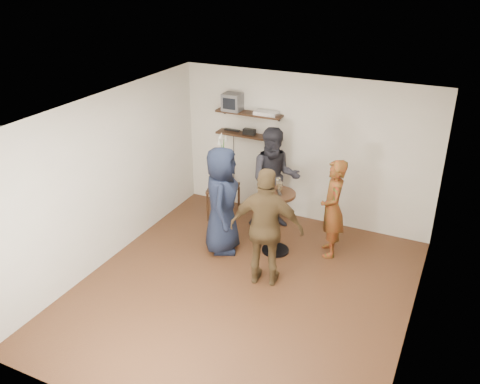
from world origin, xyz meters
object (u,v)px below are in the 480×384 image
at_px(person_plaid, 333,209).
at_px(person_dark, 275,179).
at_px(radio, 249,132).
at_px(side_table, 223,192).
at_px(person_brown, 267,228).
at_px(drinks_table, 277,214).
at_px(crt_monitor, 233,102).
at_px(dvd_deck, 267,113).
at_px(person_navy, 222,200).

relative_size(person_plaid, person_dark, 0.89).
height_order(radio, person_plaid, person_plaid).
relative_size(side_table, person_brown, 0.36).
relative_size(drinks_table, person_dark, 0.58).
height_order(crt_monitor, dvd_deck, crt_monitor).
bearing_deg(drinks_table, radio, 130.64).
bearing_deg(crt_monitor, person_brown, -53.24).
relative_size(crt_monitor, dvd_deck, 0.80).
distance_m(crt_monitor, person_brown, 2.76).
height_order(dvd_deck, person_brown, dvd_deck).
bearing_deg(person_plaid, person_navy, -90.74).
bearing_deg(side_table, dvd_deck, 43.32).
bearing_deg(person_dark, person_plaid, -46.30).
xyz_separation_m(radio, person_brown, (1.19, -2.02, -0.63)).
xyz_separation_m(dvd_deck, person_navy, (-0.11, -1.48, -1.02)).
relative_size(crt_monitor, person_brown, 0.18).
bearing_deg(drinks_table, person_dark, 114.53).
height_order(radio, drinks_table, radio).
distance_m(crt_monitor, dvd_deck, 0.65).
bearing_deg(person_dark, crt_monitor, 133.20).
distance_m(dvd_deck, person_navy, 1.80).
bearing_deg(person_plaid, side_table, -120.71).
bearing_deg(radio, person_brown, -59.53).
distance_m(drinks_table, person_plaid, 0.87).
height_order(drinks_table, person_navy, person_navy).
height_order(side_table, person_dark, person_dark).
distance_m(person_plaid, person_brown, 1.32).
xyz_separation_m(crt_monitor, dvd_deck, (0.64, 0.00, -0.12)).
bearing_deg(crt_monitor, side_table, -83.18).
relative_size(side_table, person_plaid, 0.40).
distance_m(dvd_deck, radio, 0.50).
height_order(crt_monitor, side_table, crt_monitor).
bearing_deg(person_plaid, person_brown, -50.06).
bearing_deg(person_dark, person_navy, -137.04).
bearing_deg(radio, person_dark, -31.35).
xyz_separation_m(dvd_deck, person_brown, (0.87, -2.02, -1.01)).
bearing_deg(person_navy, radio, -12.39).
xyz_separation_m(side_table, person_brown, (1.44, -1.48, 0.37)).
height_order(dvd_deck, radio, dvd_deck).
bearing_deg(person_navy, crt_monitor, -0.75).
bearing_deg(dvd_deck, crt_monitor, 180.00).
xyz_separation_m(radio, person_navy, (0.21, -1.48, -0.64)).
relative_size(radio, person_dark, 0.12).
distance_m(dvd_deck, drinks_table, 1.84).
bearing_deg(person_brown, side_table, -57.48).
relative_size(dvd_deck, person_navy, 0.23).
relative_size(radio, person_plaid, 0.14).
bearing_deg(dvd_deck, person_brown, -66.70).
bearing_deg(person_plaid, person_dark, -133.70).
bearing_deg(person_dark, person_brown, -96.37).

